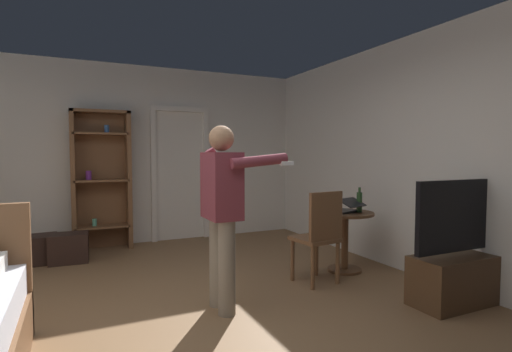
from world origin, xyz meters
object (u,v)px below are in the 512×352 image
Objects in this scene: laptop at (346,208)px; person_blue_shirt at (223,205)px; tv_flatscreen at (459,267)px; wooden_chair at (320,233)px; bookshelf at (101,175)px; suitcase_dark at (33,250)px; suitcase_small at (69,248)px; bottle_on_table at (359,202)px; side_table at (345,231)px.

laptop is 1.74m from person_blue_shirt.
wooden_chair is at bearing 130.96° from tv_flatscreen.
bookshelf is 4.66m from tv_flatscreen.
laptop is 0.71× the size of suitcase_dark.
person_blue_shirt is 2.68m from suitcase_small.
bottle_on_table is 4.07m from suitcase_dark.
laptop is at bearing 166.04° from bottle_on_table.
laptop is (2.50, -2.41, -0.32)m from bookshelf.
bottle_on_table and wooden_chair have the same top height.
person_blue_shirt is (0.82, -2.84, -0.14)m from bookshelf.
side_table is (-0.32, 1.25, 0.13)m from tv_flatscreen.
bookshelf is 1.74× the size of tv_flatscreen.
person_blue_shirt is at bearing -165.59° from laptop.
laptop reaches higher than suitcase_small.
bottle_on_table is at bearing -13.96° from laptop.
laptop is at bearing 23.30° from wooden_chair.
laptop is 0.89× the size of suitcase_small.
suitcase_dark is at bearing 167.92° from suitcase_small.
tv_flatscreen is at bearing -39.62° from suitcase_small.
person_blue_shirt reaches higher than wooden_chair.
bookshelf is 1.15m from suitcase_small.
tv_flatscreen is 4.46m from suitcase_small.
person_blue_shirt is (-1.16, -0.21, 0.39)m from wooden_chair.
bookshelf is 2.96m from person_blue_shirt.
wooden_chair is 1.24m from person_blue_shirt.
wooden_chair reaches higher than suitcase_dark.
laptop is 0.18m from bottle_on_table.
tv_flatscreen is 2.82× the size of laptop.
tv_flatscreen is 4.84m from suitcase_dark.
laptop is at bearing -28.58° from suitcase_small.
suitcase_small is (-2.41, 2.04, -0.36)m from wooden_chair.
side_table is at bearing -27.85° from suitcase_small.
suitcase_dark is at bearing 150.07° from laptop.
side_table is 1.72× the size of laptop.
person_blue_shirt is at bearing -60.20° from suitcase_dark.
bookshelf is at bearing 137.27° from bottle_on_table.
person_blue_shirt is at bearing -169.87° from wooden_chair.
side_table is 1.52× the size of suitcase_small.
suitcase_dark is (-3.68, 3.14, -0.17)m from tv_flatscreen.
wooden_chair is (-0.86, 0.99, 0.20)m from tv_flatscreen.
bookshelf is 1.23× the size of person_blue_shirt.
tv_flatscreen is 1.28m from bottle_on_table.
person_blue_shirt reaches higher than bottle_on_table.
bottle_on_table is (-0.18, 1.17, 0.48)m from tv_flatscreen.
bookshelf is at bearing 106.10° from person_blue_shirt.
suitcase_dark is at bearing 150.70° from bottle_on_table.
person_blue_shirt is (-1.68, -0.43, 0.18)m from laptop.
side_table is 0.43× the size of person_blue_shirt.
bookshelf is 3.49× the size of suitcase_dark.
bookshelf is 4.35× the size of suitcase_small.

